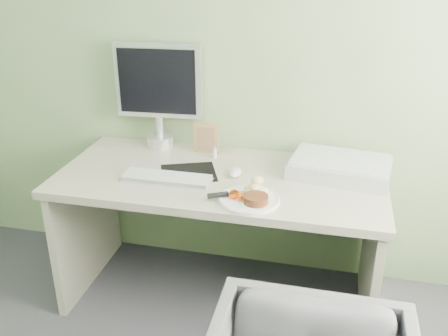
% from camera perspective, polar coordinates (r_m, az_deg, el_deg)
% --- Properties ---
extents(wall_back, '(3.50, 0.00, 3.50)m').
position_cam_1_polar(wall_back, '(2.62, 1.49, 15.06)').
color(wall_back, '#81A271').
rests_on(wall_back, floor).
extents(desk, '(1.60, 0.75, 0.73)m').
position_cam_1_polar(desk, '(2.53, -0.43, -4.55)').
color(desk, '#BAAE9C').
rests_on(desk, floor).
extents(plate, '(0.27, 0.27, 0.01)m').
position_cam_1_polar(plate, '(2.20, 2.93, -3.65)').
color(plate, white).
rests_on(plate, desk).
extents(steak, '(0.12, 0.12, 0.03)m').
position_cam_1_polar(steak, '(2.16, 3.66, -3.57)').
color(steak, black).
rests_on(steak, plate).
extents(potato_pile, '(0.13, 0.11, 0.06)m').
position_cam_1_polar(potato_pile, '(2.23, 3.86, -2.26)').
color(potato_pile, tan).
rests_on(potato_pile, plate).
extents(carrot_heap, '(0.07, 0.07, 0.04)m').
position_cam_1_polar(carrot_heap, '(2.19, 1.29, -2.99)').
color(carrot_heap, '#EC4B04').
rests_on(carrot_heap, plate).
extents(steak_knife, '(0.22, 0.13, 0.02)m').
position_cam_1_polar(steak_knife, '(2.21, 0.28, -3.00)').
color(steak_knife, silver).
rests_on(steak_knife, plate).
extents(mousepad, '(0.33, 0.32, 0.00)m').
position_cam_1_polar(mousepad, '(2.47, -4.08, -0.55)').
color(mousepad, black).
rests_on(mousepad, desk).
extents(keyboard, '(0.42, 0.13, 0.02)m').
position_cam_1_polar(keyboard, '(2.40, -6.58, -1.10)').
color(keyboard, white).
rests_on(keyboard, desk).
extents(computer_mouse, '(0.06, 0.11, 0.04)m').
position_cam_1_polar(computer_mouse, '(2.44, 1.31, -0.49)').
color(computer_mouse, white).
rests_on(computer_mouse, desk).
extents(photo_frame, '(0.13, 0.02, 0.17)m').
position_cam_1_polar(photo_frame, '(2.69, -2.06, 3.44)').
color(photo_frame, '#936344').
rests_on(photo_frame, desk).
extents(eyedrop_bottle, '(0.02, 0.02, 0.07)m').
position_cam_1_polar(eyedrop_bottle, '(2.64, -1.08, 1.80)').
color(eyedrop_bottle, white).
rests_on(eyedrop_bottle, desk).
extents(scanner, '(0.51, 0.38, 0.07)m').
position_cam_1_polar(scanner, '(2.50, 13.09, 0.02)').
color(scanner, '#BBBDC2').
rests_on(scanner, desk).
extents(monitor, '(0.48, 0.15, 0.57)m').
position_cam_1_polar(monitor, '(2.74, -7.47, 8.86)').
color(monitor, silver).
rests_on(monitor, desk).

